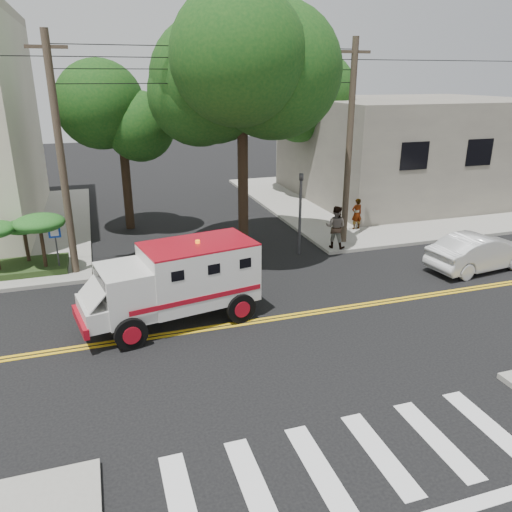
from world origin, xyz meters
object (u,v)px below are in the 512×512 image
object	(u,v)px
pedestrian_b	(336,227)
parked_sedan	(480,252)
armored_truck	(178,279)
pedestrian_a	(357,214)

from	to	relation	value
pedestrian_b	parked_sedan	bearing A→B (deg)	179.56
armored_truck	parked_sedan	bearing A→B (deg)	-6.84
armored_truck	pedestrian_a	world-z (taller)	armored_truck
armored_truck	pedestrian_a	distance (m)	12.36
parked_sedan	pedestrian_a	distance (m)	6.59
armored_truck	pedestrian_b	distance (m)	9.14
armored_truck	pedestrian_a	size ratio (longest dim) A/B	3.70
pedestrian_a	pedestrian_b	world-z (taller)	pedestrian_b
parked_sedan	pedestrian_a	size ratio (longest dim) A/B	2.85
armored_truck	parked_sedan	world-z (taller)	armored_truck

